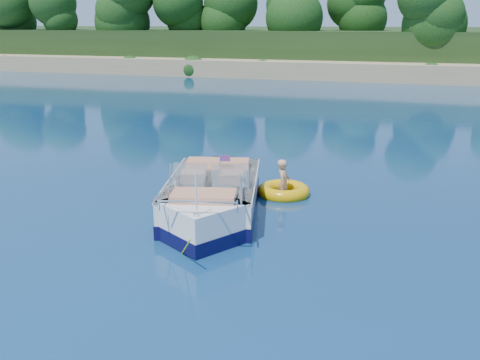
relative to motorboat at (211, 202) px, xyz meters
The scene contains 6 objects.
ground 1.15m from the motorboat, 145.05° to the right, with size 160.00×160.00×0.00m, color #092344.
shoreline 63.16m from the motorboat, 90.80° to the left, with size 170.00×59.00×6.00m.
treeline 40.73m from the motorboat, 91.20° to the left, with size 150.00×7.12×8.19m.
motorboat is the anchor object (origin of this frame).
tow_tube 2.71m from the motorboat, 60.07° to the left, with size 1.79×1.79×0.40m.
boy 2.73m from the motorboat, 60.46° to the left, with size 0.53×0.35×1.47m, color tan.
Camera 1 is at (5.48, -11.39, 4.77)m, focal length 40.00 mm.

